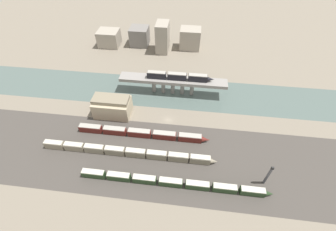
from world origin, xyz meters
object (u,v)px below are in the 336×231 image
train_on_bridge (179,77)px  signal_tower (268,176)px  train_yard_near (173,183)px  warehouse_building (112,106)px  train_yard_far (142,133)px  train_yard_mid (127,152)px

train_on_bridge → signal_tower: bearing=-53.0°
train_yard_near → warehouse_building: bearing=134.2°
train_yard_near → train_yard_far: bearing=126.7°
train_on_bridge → train_yard_far: train_on_bridge is taller
signal_tower → train_yard_far: bearing=161.3°
train_yard_near → warehouse_building: (-36.59, 37.69, 3.66)m
train_on_bridge → signal_tower: 67.72m
train_yard_mid → train_yard_far: (4.54, 11.93, -0.16)m
train_on_bridge → train_yard_mid: train_on_bridge is taller
train_yard_near → warehouse_building: warehouse_building is taller
train_yard_far → signal_tower: bearing=-18.7°
train_yard_near → warehouse_building: size_ratio=4.17×
train_on_bridge → train_yard_near: size_ratio=0.48×
train_on_bridge → train_yard_mid: bearing=-112.6°
train_yard_mid → signal_tower: size_ratio=6.62×
train_yard_near → train_yard_mid: train_yard_mid is taller
train_yard_mid → warehouse_building: size_ratio=4.24×
train_on_bridge → signal_tower: train_on_bridge is taller
train_yard_mid → warehouse_building: 29.15m
train_on_bridge → warehouse_building: 40.44m
train_on_bridge → warehouse_building: (-33.54, -21.60, -6.61)m
train_yard_near → signal_tower: 38.15m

